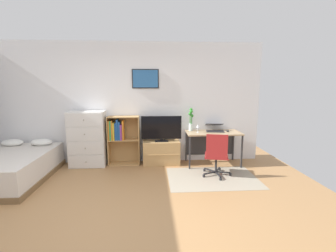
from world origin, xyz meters
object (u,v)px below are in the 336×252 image
Objects in this scene: desk at (212,137)px; computer_mouse at (227,131)px; television at (161,129)px; laptop at (215,128)px; bed at (10,167)px; bamboo_vase at (191,120)px; wine_glass at (198,126)px; bookshelf at (121,136)px; dresser at (88,139)px; tv_stand at (161,152)px; office_chair at (216,154)px.

computer_mouse reaches higher than desk.
television is 1.92× the size of laptop.
bed is at bearing -171.17° from computer_mouse.
television is at bearing 177.29° from computer_mouse.
bamboo_vase is at bearing 166.47° from desk.
bed is at bearing -170.26° from wine_glass.
bookshelf reaches higher than wine_glass.
laptop is at bearing 0.75° from dresser.
dresser is at bearing -177.48° from bamboo_vase.
bamboo_vase reaches higher than desk.
laptop is at bearing 11.31° from bed.
tv_stand is at bearing -3.21° from bookshelf.
bamboo_vase is 2.86× the size of wine_glass.
television is (0.91, -0.07, 0.16)m from bookshelf.
television is 8.53× the size of computer_mouse.
dresser is 2.32m from bamboo_vase.
wine_glass is at bearing -151.85° from laptop.
tv_stand is at bearing -172.75° from bamboo_vase.
bamboo_vase reaches higher than wine_glass.
dresser is at bearing 176.27° from office_chair.
laptop is 0.90× the size of bamboo_vase.
laptop is (4.07, 0.79, 0.55)m from bed.
tv_stand is at bearing 15.30° from bed.
bed is at bearing -169.59° from desk.
wine_glass reaches higher than tv_stand.
laptop is at bearing 39.17° from desk.
office_chair is 4.78× the size of wine_glass.
dresser is 1.48× the size of tv_stand.
bookshelf is (0.70, 0.07, 0.04)m from dresser.
desk is 2.55× the size of laptop.
computer_mouse is at bearing -3.58° from tv_stand.
laptop reaches higher than computer_mouse.
tv_stand is 0.99m from bamboo_vase.
dresser reaches higher than wine_glass.
dresser is 2.35× the size of bamboo_vase.
television is 1.20m from laptop.
office_chair is at bearing -39.04° from television.
bamboo_vase is at bearing 7.25° from tv_stand.
bookshelf is 2.34× the size of laptop.
television reaches higher than laptop.
dresser is (1.26, 0.75, 0.35)m from bed.
desk is (4.01, 0.74, 0.35)m from bed.
laptop is (2.11, -0.03, 0.16)m from bookshelf.
bamboo_vase reaches higher than office_chair.
television is 1.16m from desk.
bamboo_vase is at bearing 124.45° from office_chair.
bamboo_vase reaches higher than bed.
wine_glass is (-0.41, -0.16, 0.07)m from laptop.
bed is 4.09m from desk.
bamboo_vase is at bearing 167.41° from computer_mouse.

